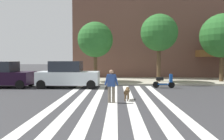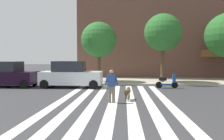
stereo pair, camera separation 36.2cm
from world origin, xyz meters
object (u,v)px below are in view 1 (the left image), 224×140
object	(u,v)px
street_tree_nearest	(95,40)
street_tree_middle	(159,33)
parked_car_behind_first	(68,75)
parked_car_near_curb	(3,75)
dog_on_leash	(127,92)
street_tree_further	(222,36)
pedestrian_dog_walker	(111,84)
parked_scooter	(164,82)

from	to	relation	value
street_tree_nearest	street_tree_middle	distance (m)	5.68
parked_car_behind_first	street_tree_middle	size ratio (longest dim) A/B	0.77
parked_car_near_curb	street_tree_nearest	xyz separation A→B (m)	(6.77, 3.09, 2.95)
parked_car_near_curb	parked_car_behind_first	xyz separation A→B (m)	(4.99, -0.00, 0.02)
parked_car_behind_first	dog_on_leash	bearing A→B (deg)	-49.34
parked_car_behind_first	street_tree_further	size ratio (longest dim) A/B	0.76
pedestrian_dog_walker	street_tree_nearest	bearing A→B (deg)	100.71
parked_car_behind_first	street_tree_further	world-z (taller)	street_tree_further
parked_car_near_curb	parked_scooter	xyz separation A→B (m)	(12.21, -0.10, -0.45)
parked_car_near_curb	street_tree_further	size ratio (longest dim) A/B	0.73
pedestrian_dog_walker	street_tree_further	bearing A→B (deg)	43.00
pedestrian_dog_walker	street_tree_middle	bearing A→B (deg)	65.35
parked_scooter	street_tree_middle	bearing A→B (deg)	86.05
parked_car_behind_first	street_tree_middle	world-z (taller)	street_tree_middle
parked_car_near_curb	street_tree_middle	distance (m)	13.28
street_tree_middle	pedestrian_dog_walker	distance (m)	10.22
dog_on_leash	street_tree_further	bearing A→B (deg)	43.07
parked_scooter	dog_on_leash	world-z (taller)	parked_scooter
parked_car_behind_first	street_tree_further	distance (m)	14.00
pedestrian_dog_walker	parked_car_near_curb	bearing A→B (deg)	146.13
parked_scooter	street_tree_nearest	world-z (taller)	street_tree_nearest
pedestrian_dog_walker	dog_on_leash	size ratio (longest dim) A/B	1.43
street_tree_middle	parked_scooter	bearing A→B (deg)	-93.95
street_tree_nearest	dog_on_leash	world-z (taller)	street_tree_nearest
street_tree_nearest	dog_on_leash	size ratio (longest dim) A/B	4.65
parked_car_near_curb	street_tree_middle	xyz separation A→B (m)	(12.42, 3.06, 3.54)
parked_car_near_curb	parked_car_behind_first	size ratio (longest dim) A/B	0.97
parked_scooter	street_tree_middle	xyz separation A→B (m)	(0.22, 3.16, 3.99)
street_tree_middle	dog_on_leash	xyz separation A→B (m)	(-3.20, -7.99, -4.02)
parked_scooter	pedestrian_dog_walker	bearing A→B (deg)	-124.24
parked_car_behind_first	street_tree_further	xyz separation A→B (m)	(13.16, 3.43, 3.29)
pedestrian_dog_walker	dog_on_leash	distance (m)	1.18
street_tree_nearest	pedestrian_dog_walker	bearing A→B (deg)	-79.29
parked_scooter	street_tree_middle	world-z (taller)	street_tree_middle
street_tree_middle	parked_car_behind_first	bearing A→B (deg)	-157.58
pedestrian_dog_walker	parked_scooter	bearing A→B (deg)	55.76
parked_car_near_curb	street_tree_nearest	distance (m)	8.00
parked_car_behind_first	parked_scooter	xyz separation A→B (m)	(7.21, -0.09, -0.47)
street_tree_middle	pedestrian_dog_walker	bearing A→B (deg)	-114.65
street_tree_middle	pedestrian_dog_walker	world-z (taller)	street_tree_middle
parked_car_behind_first	street_tree_middle	bearing A→B (deg)	22.42
street_tree_middle	street_tree_further	xyz separation A→B (m)	(5.74, 0.36, -0.23)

